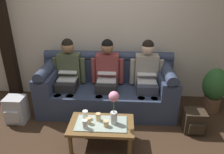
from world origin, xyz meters
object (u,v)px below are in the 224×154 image
at_px(person_right, 147,74).
at_px(flower_vase, 114,105).
at_px(person_middle, 107,73).
at_px(cup_near_right, 106,123).
at_px(backpack_left, 16,110).
at_px(person_left, 68,72).
at_px(coffee_table, 101,127).
at_px(cup_far_right, 85,114).
at_px(backpack_right, 194,121).
at_px(cup_far_center, 98,117).
at_px(couch, 107,88).
at_px(potted_plant, 214,88).
at_px(cup_far_left, 85,124).
at_px(cup_near_left, 88,121).

xyz_separation_m(person_right, flower_vase, (-0.50, -0.97, -0.01)).
bearing_deg(person_middle, cup_near_right, -86.26).
bearing_deg(cup_near_right, backpack_left, 160.49).
bearing_deg(person_left, coffee_table, -55.97).
bearing_deg(cup_far_right, person_right, 44.63).
height_order(flower_vase, backpack_right, flower_vase).
bearing_deg(cup_far_right, cup_far_center, -11.98).
relative_size(couch, potted_plant, 2.90).
distance_m(person_left, person_middle, 0.66).
bearing_deg(person_left, backpack_right, -16.35).
relative_size(person_right, cup_far_right, 10.83).
distance_m(cup_far_center, potted_plant, 2.08).
bearing_deg(flower_vase, cup_far_right, 166.72).
relative_size(person_right, cup_far_left, 10.59).
relative_size(flower_vase, backpack_right, 1.38).
xyz_separation_m(person_middle, cup_near_left, (-0.17, -1.00, -0.25)).
bearing_deg(potted_plant, couch, -179.93).
distance_m(person_middle, flower_vase, 0.99).
relative_size(couch, coffee_table, 2.63).
distance_m(backpack_right, potted_plant, 0.80).
bearing_deg(person_middle, person_right, 0.00).
bearing_deg(potted_plant, person_left, -179.86).
height_order(person_left, person_middle, same).
xyz_separation_m(person_middle, flower_vase, (0.17, -0.97, -0.01)).
distance_m(person_right, cup_near_right, 1.23).
bearing_deg(person_right, coffee_table, -124.03).
bearing_deg(coffee_table, cup_near_right, -40.81).
height_order(cup_far_left, cup_far_right, cup_far_left).
height_order(couch, person_right, person_right).
bearing_deg(cup_near_right, person_middle, 93.74).
relative_size(flower_vase, cup_far_right, 4.16).
relative_size(person_left, backpack_right, 3.60).
relative_size(coffee_table, flower_vase, 1.83).
bearing_deg(potted_plant, person_right, -179.70).
height_order(person_right, cup_near_right, person_right).
xyz_separation_m(cup_far_center, backpack_left, (-1.37, 0.40, -0.20)).
distance_m(person_right, flower_vase, 1.09).
relative_size(person_left, cup_near_left, 14.60).
xyz_separation_m(cup_far_left, backpack_right, (1.54, 0.50, -0.25)).
relative_size(couch, person_right, 1.85).
distance_m(couch, cup_near_right, 1.05).
bearing_deg(cup_near_right, cup_near_left, 169.98).
xyz_separation_m(coffee_table, cup_near_left, (-0.17, -0.02, 0.10)).
xyz_separation_m(person_right, backpack_right, (0.68, -0.59, -0.49)).
xyz_separation_m(flower_vase, cup_far_left, (-0.36, -0.12, -0.23)).
height_order(cup_far_center, cup_far_right, cup_far_right).
bearing_deg(coffee_table, person_right, 55.97).
distance_m(cup_far_right, backpack_right, 1.62).
relative_size(cup_far_right, backpack_left, 0.26).
relative_size(couch, cup_near_right, 27.97).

